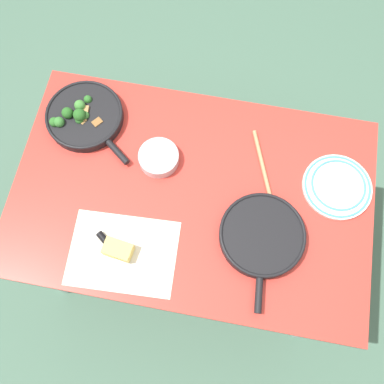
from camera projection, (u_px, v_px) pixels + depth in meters
ground_plane at (192, 242)px, 2.27m from camera, size 14.00×14.00×0.00m
dining_table_red at (192, 202)px, 1.62m from camera, size 1.29×0.83×0.78m
skillet_broccoli at (84, 116)px, 1.61m from camera, size 0.36×0.32×0.08m
skillet_eggs at (262, 236)px, 1.46m from camera, size 0.30×0.41×0.05m
wooden_spoon at (269, 193)px, 1.53m from camera, size 0.17×0.39×0.02m
parchment_sheet at (123, 253)px, 1.46m from camera, size 0.38×0.29×0.00m
grater_knife at (115, 252)px, 1.46m from camera, size 0.22×0.18×0.02m
cheese_block at (118, 250)px, 1.44m from camera, size 0.10×0.07×0.05m
dinner_plate_stack at (338, 186)px, 1.53m from camera, size 0.25×0.25×0.03m
prep_bowl_steel at (159, 158)px, 1.56m from camera, size 0.15×0.15×0.04m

